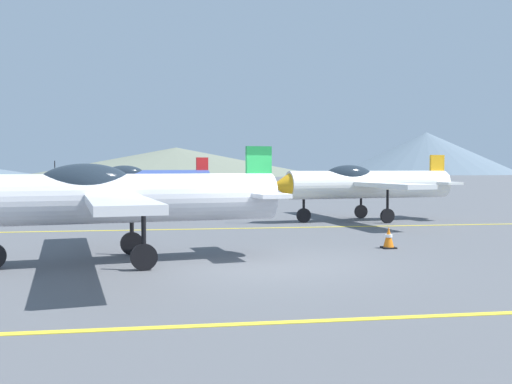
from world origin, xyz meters
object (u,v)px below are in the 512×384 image
Objects in this scene: car_sedan at (225,188)px; airplane_mid at (363,184)px; airplane_near at (114,197)px; traffic_cone_front at (389,238)px; airplane_far at (137,180)px.

airplane_mid is at bearing -74.68° from car_sedan.
airplane_near is 1.98× the size of car_sedan.
car_sedan is at bearing 95.64° from traffic_cone_front.
airplane_mid is at bearing -38.04° from airplane_far.
traffic_cone_front is at bearing -104.16° from airplane_mid.
airplane_far is 15.39× the size of traffic_cone_front.
traffic_cone_front is at bearing 10.64° from airplane_near.
car_sedan is (-4.18, 15.26, -0.69)m from airplane_mid.
airplane_mid is at bearing 44.68° from airplane_near.
airplane_near is 12.75m from airplane_mid.
car_sedan is at bearing 105.32° from airplane_mid.
car_sedan is (5.32, 7.83, -0.69)m from airplane_far.
airplane_far reaches higher than car_sedan.
airplane_near is 16.40m from airplane_far.
car_sedan is at bearing 78.61° from airplane_near.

